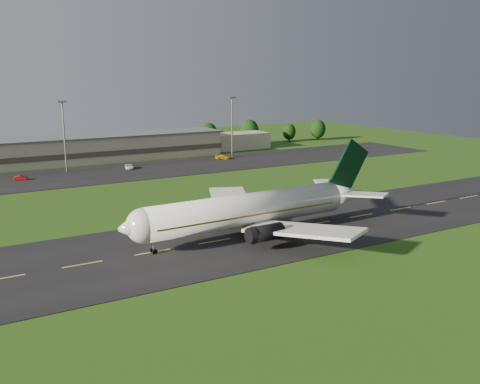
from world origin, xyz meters
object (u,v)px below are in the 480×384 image
light_mast_east (232,120)px  service_vehicle_d (223,157)px  service_vehicle_b (21,178)px  light_mast_centre (64,128)px  airliner (251,210)px  service_vehicle_c (129,167)px  terminal (58,151)px

light_mast_east → service_vehicle_d: (-4.86, -2.33, -11.90)m
light_mast_east → service_vehicle_b: light_mast_east is taller
light_mast_centre → service_vehicle_d: light_mast_centre is taller
airliner → service_vehicle_c: (3.90, 75.54, -3.91)m
terminal → light_mast_east: 56.67m
terminal → service_vehicle_b: terminal is taller
airliner → service_vehicle_b: (-26.72, 73.47, -3.98)m
service_vehicle_b → service_vehicle_c: (30.62, 2.06, 0.07)m
service_vehicle_b → service_vehicle_d: size_ratio=0.70×
light_mast_centre → service_vehicle_b: 19.16m
light_mast_centre → service_vehicle_d: size_ratio=4.00×
terminal → light_mast_east: size_ratio=7.13×
service_vehicle_b → airliner: bearing=-143.0°
service_vehicle_b → service_vehicle_c: 30.69m
light_mast_centre → service_vehicle_d: (50.14, -2.33, -11.90)m
light_mast_centre → service_vehicle_b: light_mast_centre is taller
light_mast_east → service_vehicle_c: 39.88m
light_mast_centre → service_vehicle_d: bearing=-2.7°
service_vehicle_d → light_mast_east: bearing=-34.3°
terminal → service_vehicle_c: bearing=-52.5°
light_mast_east → service_vehicle_b: bearing=-174.6°
terminal → light_mast_centre: size_ratio=7.13×
light_mast_centre → service_vehicle_c: (17.23, -4.44, -11.99)m
light_mast_east → service_vehicle_b: size_ratio=5.72×
service_vehicle_d → terminal: bearing=99.2°
airliner → light_mast_centre: size_ratio=2.52×
service_vehicle_c → terminal: bearing=140.7°
service_vehicle_d → service_vehicle_b: bearing=123.8°
service_vehicle_c → light_mast_centre: bearing=178.7°
airliner → light_mast_east: light_mast_east is taller
airliner → light_mast_centre: bearing=97.9°
light_mast_centre → light_mast_east: 55.00m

